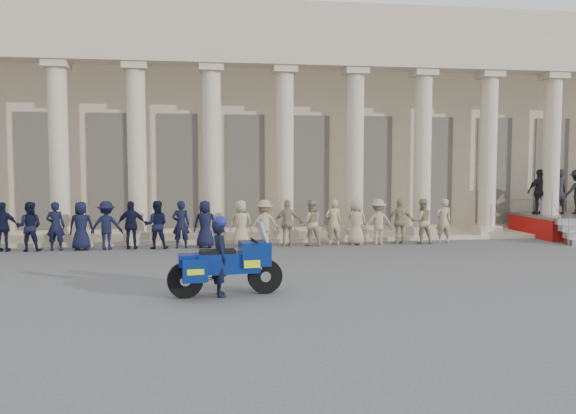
# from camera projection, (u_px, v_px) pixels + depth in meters

# --- Properties ---
(ground) EXTENTS (90.00, 90.00, 0.00)m
(ground) POSITION_uv_depth(u_px,v_px,m) (274.00, 289.00, 12.38)
(ground) COLOR #4C4C4E
(ground) RESTS_ON ground
(building) EXTENTS (40.00, 12.50, 9.00)m
(building) POSITION_uv_depth(u_px,v_px,m) (239.00, 129.00, 26.63)
(building) COLOR #BDAC8D
(building) RESTS_ON ground
(officer_rank) EXTENTS (18.60, 0.60, 1.59)m
(officer_rank) POSITION_uv_depth(u_px,v_px,m) (185.00, 224.00, 18.64)
(officer_rank) COLOR black
(officer_rank) RESTS_ON ground
(motorcycle) EXTENTS (2.42, 1.05, 1.55)m
(motorcycle) POSITION_uv_depth(u_px,v_px,m) (227.00, 264.00, 11.72)
(motorcycle) COLOR black
(motorcycle) RESTS_ON ground
(rider) EXTENTS (0.45, 0.62, 1.69)m
(rider) POSITION_uv_depth(u_px,v_px,m) (220.00, 256.00, 11.67)
(rider) COLOR black
(rider) RESTS_ON ground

